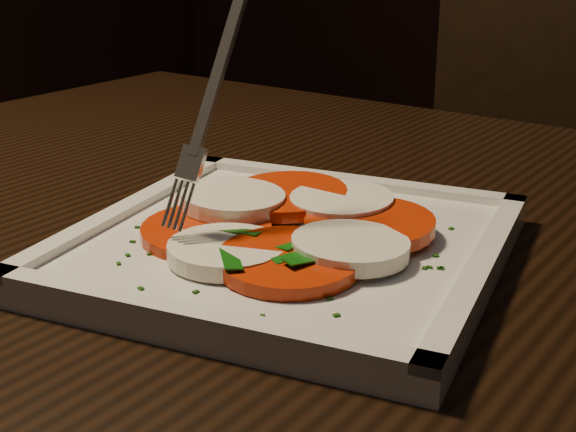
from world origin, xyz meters
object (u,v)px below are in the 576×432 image
(plate, at_px, (288,249))
(fork, at_px, (223,92))
(table, at_px, (374,367))
(chair, at_px, (539,210))

(plate, distance_m, fork, 0.11)
(table, relative_size, chair, 1.30)
(table, height_order, plate, plate)
(chair, relative_size, plate, 3.56)
(chair, bearing_deg, table, -87.33)
(fork, bearing_deg, table, 53.93)
(chair, bearing_deg, plate, -90.34)
(table, bearing_deg, fork, -129.99)
(chair, height_order, plate, chair)
(table, distance_m, chair, 0.76)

